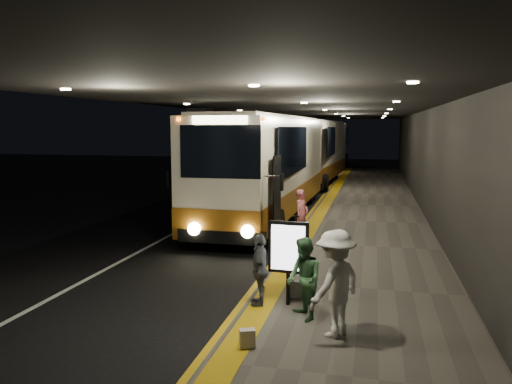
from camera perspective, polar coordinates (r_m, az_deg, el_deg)
The scene contains 19 objects.
ground at distance 15.41m, azimuth -5.88°, elevation -6.50°, with size 90.00×90.00×0.00m, color black.
lane_line_white at distance 20.61m, azimuth -6.04°, elevation -2.94°, with size 0.12×50.00×0.01m, color silver.
kerb_stripe_yellow at distance 19.64m, azimuth 5.48°, elevation -3.45°, with size 0.18×50.00×0.01m, color gold.
sidewalk at distance 19.46m, azimuth 12.51°, elevation -3.49°, with size 4.50×50.00×0.15m, color #514C44.
tactile_strip at distance 19.56m, azimuth 6.93°, elevation -3.07°, with size 0.50×50.00×0.01m, color gold.
terminal_wall at distance 19.24m, azimuth 19.49°, elevation 4.92°, with size 0.10×50.00×6.00m, color black.
support_columns at distance 19.29m, azimuth -6.28°, elevation 2.93°, with size 0.80×24.80×4.40m.
canopy at distance 19.29m, azimuth 6.09°, elevation 10.06°, with size 9.00×50.00×0.40m, color black.
coach_main at distance 20.19m, azimuth 1.31°, elevation 2.41°, with size 3.00×12.99×4.03m.
coach_second at distance 32.67m, azimuth 6.55°, elevation 4.27°, with size 3.43×12.91×4.01m.
coach_third at distance 47.43m, azimuth 8.61°, elevation 5.20°, with size 3.17×12.79×3.99m.
passenger_boarding at distance 15.68m, azimuth 5.22°, elevation -2.66°, with size 0.59×0.39×1.63m, color #C85D65.
passenger_waiting_green at distance 9.39m, azimuth 5.49°, elevation -9.85°, with size 0.75×0.46×1.54m, color #3C6C43.
passenger_waiting_white at distance 8.71m, azimuth 9.06°, elevation -10.25°, with size 1.19×0.55×1.84m, color silver.
passenger_waiting_grey at distance 10.07m, azimuth 0.42°, elevation -8.84°, with size 0.85×0.44×1.46m, color #4A4B4F.
bag_polka at distance 10.66m, azimuth 4.57°, elevation -11.05°, with size 0.29×0.13×0.36m, color black.
bag_plain at distance 8.41m, azimuth -1.00°, elevation -16.40°, with size 0.25×0.14×0.31m, color beige.
info_sign at distance 9.98m, azimuth 3.72°, elevation -6.52°, with size 0.81×0.17×1.71m.
stanchion_post at distance 13.97m, azimuth 4.55°, elevation -4.99°, with size 0.05×0.05×1.10m, color black.
Camera 1 is at (4.96, -14.12, 3.70)m, focal length 35.00 mm.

